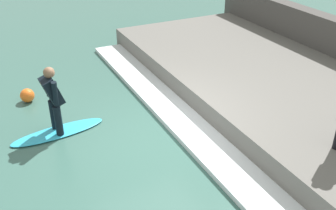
{
  "coord_description": "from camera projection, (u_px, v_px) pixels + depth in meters",
  "views": [
    {
      "loc": [
        -2.74,
        -6.25,
        4.52
      ],
      "look_at": [
        0.35,
        0.0,
        0.7
      ],
      "focal_mm": 42.0,
      "sensor_mm": 36.0,
      "label": 1
    }
  ],
  "objects": [
    {
      "name": "wave_foam_crest",
      "position": [
        188.0,
        126.0,
        8.45
      ],
      "size": [
        0.83,
        10.74,
        0.11
      ],
      "primitive_type": "cube",
      "color": "silver",
      "rests_on": "ground_plane"
    },
    {
      "name": "surfer_riding",
      "position": [
        53.0,
        97.0,
        7.9
      ],
      "size": [
        0.44,
        0.62,
        1.45
      ],
      "color": "black",
      "rests_on": "surfboard_riding"
    },
    {
      "name": "marker_buoy",
      "position": [
        27.0,
        95.0,
        9.48
      ],
      "size": [
        0.34,
        0.34,
        0.34
      ],
      "primitive_type": "sphere",
      "color": "orange",
      "rests_on": "ground_plane"
    },
    {
      "name": "concrete_ledge",
      "position": [
        284.0,
        93.0,
        9.36
      ],
      "size": [
        4.4,
        11.3,
        0.55
      ],
      "primitive_type": "cube",
      "color": "#66635E",
      "rests_on": "ground_plane"
    },
    {
      "name": "ground_plane",
      "position": [
        153.0,
        138.0,
        8.15
      ],
      "size": [
        28.0,
        28.0,
        0.0
      ],
      "primitive_type": "plane",
      "color": "#386056"
    },
    {
      "name": "surfboard_riding",
      "position": [
        58.0,
        132.0,
        8.3
      ],
      "size": [
        2.02,
        0.72,
        0.06
      ],
      "color": "#2DADD1",
      "rests_on": "ground_plane"
    }
  ]
}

